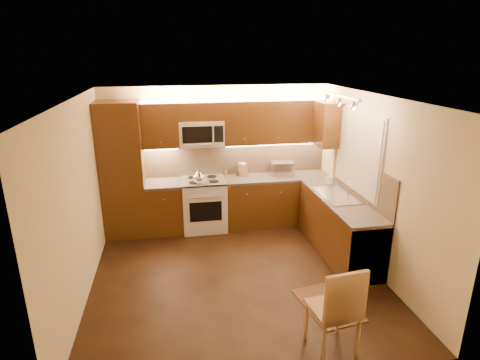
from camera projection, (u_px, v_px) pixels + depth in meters
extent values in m
cube|color=black|center=(237.00, 275.00, 5.62)|extent=(4.00, 4.00, 0.01)
cube|color=beige|center=(236.00, 98.00, 4.84)|extent=(4.00, 4.00, 0.01)
cube|color=beige|center=(218.00, 156.00, 7.10)|extent=(4.00, 0.01, 2.50)
cube|color=beige|center=(276.00, 272.00, 3.36)|extent=(4.00, 0.01, 2.50)
cube|color=beige|center=(79.00, 203.00, 4.89)|extent=(0.01, 4.00, 2.50)
cube|color=beige|center=(375.00, 185.00, 5.56)|extent=(0.01, 4.00, 2.50)
cube|color=#42240E|center=(122.00, 171.00, 6.57)|extent=(0.70, 0.60, 2.30)
cube|color=#42240E|center=(165.00, 208.00, 6.90)|extent=(0.62, 0.60, 0.86)
cube|color=#383433|center=(163.00, 184.00, 6.76)|extent=(0.62, 0.60, 0.04)
cube|color=#42240E|center=(276.00, 200.00, 7.25)|extent=(1.92, 0.60, 0.86)
cube|color=#383433|center=(277.00, 177.00, 7.11)|extent=(1.92, 0.60, 0.04)
cube|color=#42240E|center=(339.00, 227.00, 6.14)|extent=(0.60, 2.00, 0.86)
cube|color=#383433|center=(341.00, 200.00, 6.00)|extent=(0.60, 2.00, 0.04)
cube|color=silver|center=(359.00, 248.00, 5.49)|extent=(0.58, 0.60, 0.84)
cube|color=tan|center=(237.00, 158.00, 7.16)|extent=(3.30, 0.02, 0.60)
cube|color=tan|center=(361.00, 179.00, 5.95)|extent=(0.02, 2.00, 0.60)
cube|color=#42240E|center=(160.00, 125.00, 6.57)|extent=(0.62, 0.35, 0.75)
cube|color=#42240E|center=(277.00, 122.00, 6.91)|extent=(1.92, 0.35, 0.75)
cube|color=#42240E|center=(200.00, 111.00, 6.62)|extent=(0.76, 0.35, 0.31)
cube|color=#42240E|center=(328.00, 124.00, 6.65)|extent=(0.35, 0.50, 0.75)
cube|color=silver|center=(358.00, 152.00, 5.97)|extent=(0.03, 1.44, 1.24)
cube|color=silver|center=(357.00, 152.00, 5.96)|extent=(0.02, 1.36, 1.16)
cube|color=silver|center=(340.00, 96.00, 5.49)|extent=(0.04, 1.20, 0.03)
cube|color=silver|center=(282.00, 168.00, 7.17)|extent=(0.42, 0.32, 0.24)
cube|color=#A26F49|center=(243.00, 170.00, 7.09)|extent=(0.15, 0.19, 0.24)
cylinder|color=silver|center=(237.00, 172.00, 7.15)|extent=(0.05, 0.05, 0.10)
cylinder|color=brown|center=(237.00, 173.00, 7.10)|extent=(0.05, 0.05, 0.09)
cylinder|color=silver|center=(247.00, 172.00, 7.18)|extent=(0.05, 0.05, 0.09)
cylinder|color=olive|center=(226.00, 173.00, 7.16)|extent=(0.05, 0.05, 0.08)
imported|color=white|center=(329.00, 178.00, 6.67)|extent=(0.11, 0.11, 0.19)
cube|color=black|center=(328.00, 305.00, 4.94)|extent=(0.72, 0.96, 0.01)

